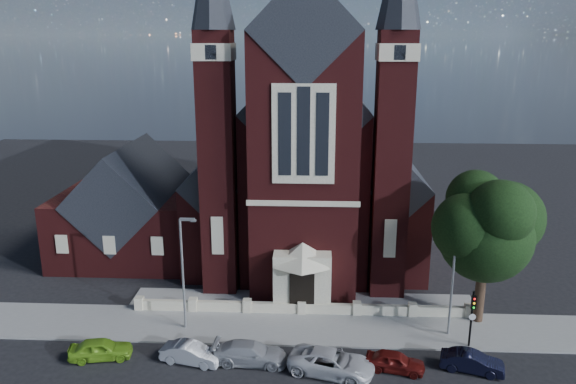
# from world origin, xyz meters

# --- Properties ---
(ground) EXTENTS (120.00, 120.00, 0.00)m
(ground) POSITION_xyz_m (0.00, 15.00, 0.00)
(ground) COLOR black
(ground) RESTS_ON ground
(pavement_strip) EXTENTS (60.00, 5.00, 0.12)m
(pavement_strip) POSITION_xyz_m (0.00, 4.50, 0.00)
(pavement_strip) COLOR gray
(pavement_strip) RESTS_ON ground
(forecourt_paving) EXTENTS (26.00, 3.00, 0.14)m
(forecourt_paving) POSITION_xyz_m (0.00, 8.50, 0.00)
(forecourt_paving) COLOR gray
(forecourt_paving) RESTS_ON ground
(forecourt_wall) EXTENTS (24.00, 0.40, 0.90)m
(forecourt_wall) POSITION_xyz_m (0.00, 6.50, 0.00)
(forecourt_wall) COLOR #B1A68D
(forecourt_wall) RESTS_ON ground
(church) EXTENTS (20.01, 34.90, 29.20)m
(church) POSITION_xyz_m (-0.00, 22.94, 8.19)
(church) COLOR #451212
(church) RESTS_ON ground
(parish_hall) EXTENTS (12.00, 12.20, 10.24)m
(parish_hall) POSITION_xyz_m (-16.00, 18.00, 4.01)
(parish_hall) COLOR #451212
(parish_hall) RESTS_ON ground
(street_tree) EXTENTS (6.40, 6.60, 10.70)m
(street_tree) POSITION_xyz_m (12.60, 5.71, 6.96)
(street_tree) COLOR black
(street_tree) RESTS_ON ground
(street_lamp_left) EXTENTS (1.16, 0.22, 8.09)m
(street_lamp_left) POSITION_xyz_m (-7.91, 4.00, 4.60)
(street_lamp_left) COLOR gray
(street_lamp_left) RESTS_ON ground
(street_lamp_right) EXTENTS (1.16, 0.22, 8.09)m
(street_lamp_right) POSITION_xyz_m (10.09, 4.00, 4.60)
(street_lamp_right) COLOR gray
(street_lamp_right) RESTS_ON ground
(traffic_signal) EXTENTS (0.28, 0.42, 4.00)m
(traffic_signal) POSITION_xyz_m (11.00, 2.43, 2.58)
(traffic_signal) COLOR black
(traffic_signal) RESTS_ON ground
(car_lime_van) EXTENTS (4.10, 2.26, 1.32)m
(car_lime_van) POSITION_xyz_m (-12.47, 0.06, 0.66)
(car_lime_van) COLOR #6CA721
(car_lime_van) RESTS_ON ground
(car_silver_a) EXTENTS (4.02, 2.11, 1.26)m
(car_silver_a) POSITION_xyz_m (-6.69, -0.11, 0.63)
(car_silver_a) COLOR #A6A9AE
(car_silver_a) RESTS_ON ground
(car_silver_b) EXTENTS (4.75, 2.17, 1.35)m
(car_silver_b) POSITION_xyz_m (-3.02, 0.02, 0.67)
(car_silver_b) COLOR #9B9EA3
(car_silver_b) RESTS_ON ground
(car_white_suv) EXTENTS (5.63, 3.70, 1.44)m
(car_white_suv) POSITION_xyz_m (1.97, -0.84, 0.72)
(car_white_suv) COLOR silver
(car_white_suv) RESTS_ON ground
(car_dark_red) EXTENTS (3.81, 2.20, 1.22)m
(car_dark_red) POSITION_xyz_m (5.82, -0.36, 0.61)
(car_dark_red) COLOR #55110E
(car_dark_red) RESTS_ON ground
(car_navy) EXTENTS (3.97, 2.27, 1.24)m
(car_navy) POSITION_xyz_m (10.46, -0.20, 0.62)
(car_navy) COLOR black
(car_navy) RESTS_ON ground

